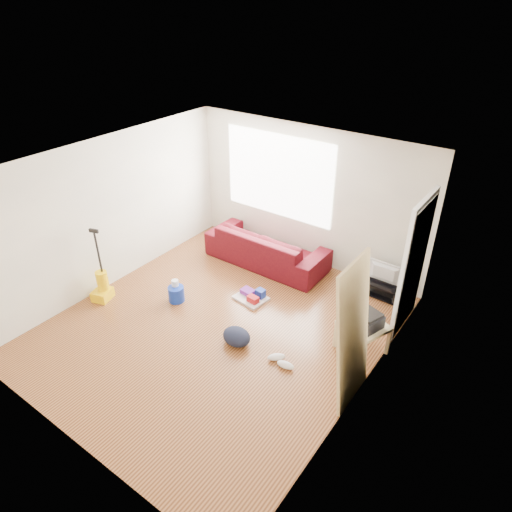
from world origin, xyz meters
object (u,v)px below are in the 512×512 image
Objects in this scene: cleaning_tray at (252,296)px; side_table at (363,328)px; tv_stand at (381,288)px; backpack at (237,343)px; bucket at (177,300)px; vacuum at (102,286)px; sofa at (267,262)px.

side_table is at bearing -2.31° from cleaning_tray.
tv_stand is at bearing 39.37° from cleaning_tray.
side_table reaches higher than tv_stand.
side_table is at bearing 37.79° from backpack.
cleaning_tray is at bearing 37.40° from bucket.
backpack is at bearing -114.97° from tv_stand.
tv_stand is 0.52× the size of vacuum.
vacuum is at bearing 58.24° from sofa.
cleaning_tray is at bearing 17.24° from vacuum.
bucket is 0.60× the size of backpack.
vacuum reaches higher than sofa.
sofa reaches higher than backpack.
sofa is 2.27m from backpack.
vacuum is (-3.95, -1.32, -0.15)m from side_table.
backpack is at bearing -9.71° from bucket.
vacuum reaches higher than backpack.
backpack is (-1.50, -0.91, -0.38)m from side_table.
side_table reaches higher than backpack.
tv_stand is 4.57m from vacuum.
cleaning_tray is (0.98, 0.75, 0.05)m from bucket.
vacuum is at bearing -140.80° from tv_stand.
tv_stand is at bearing 38.65° from bucket.
sofa is at bearing 74.25° from bucket.
sofa is 1.18m from cleaning_tray.
side_table is (2.41, -1.17, 0.38)m from sofa.
side_table is 1.32× the size of cleaning_tray.
vacuum reaches higher than tv_stand.
bucket is at bearing 74.25° from sofa.
backpack is at bearing -148.77° from side_table.
cleaning_tray is 0.44× the size of vacuum.
cleaning_tray is at bearing 120.92° from backpack.
bucket is 0.21× the size of vacuum.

